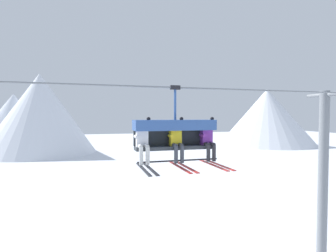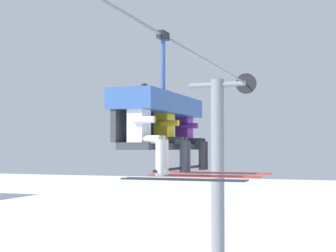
{
  "view_description": "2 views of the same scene",
  "coord_description": "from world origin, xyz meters",
  "px_view_note": "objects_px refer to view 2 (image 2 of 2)",
  "views": [
    {
      "loc": [
        -0.62,
        -7.99,
        7.14
      ],
      "look_at": [
        1.49,
        -0.78,
        6.87
      ],
      "focal_mm": 28.0,
      "sensor_mm": 36.0,
      "label": 1
    },
    {
      "loc": [
        -5.72,
        -3.63,
        6.21
      ],
      "look_at": [
        1.7,
        -0.88,
        6.56
      ],
      "focal_mm": 55.0,
      "sensor_mm": 36.0,
      "label": 2
    }
  ],
  "objects_px": {
    "skier_yellow": "(172,131)",
    "lift_tower_far": "(219,219)",
    "chairlift_chair": "(159,114)",
    "skier_purple": "(191,133)",
    "skier_white": "(147,129)"
  },
  "relations": [
    {
      "from": "lift_tower_far",
      "to": "chairlift_chair",
      "type": "xyz_separation_m",
      "value": [
        -6.31,
        -0.71,
        2.45
      ]
    },
    {
      "from": "chairlift_chair",
      "to": "skier_white",
      "type": "bearing_deg",
      "value": -167.55
    },
    {
      "from": "lift_tower_far",
      "to": "chairlift_chair",
      "type": "distance_m",
      "value": 6.8
    },
    {
      "from": "lift_tower_far",
      "to": "skier_white",
      "type": "height_order",
      "value": "lift_tower_far"
    },
    {
      "from": "lift_tower_far",
      "to": "skier_yellow",
      "type": "xyz_separation_m",
      "value": [
        -6.3,
        -0.92,
        2.18
      ]
    },
    {
      "from": "chairlift_chair",
      "to": "skier_purple",
      "type": "relative_size",
      "value": 1.4
    },
    {
      "from": "chairlift_chair",
      "to": "skier_yellow",
      "type": "height_order",
      "value": "chairlift_chair"
    },
    {
      "from": "skier_white",
      "to": "skier_purple",
      "type": "height_order",
      "value": "same"
    },
    {
      "from": "skier_white",
      "to": "skier_yellow",
      "type": "relative_size",
      "value": 1.0
    },
    {
      "from": "chairlift_chair",
      "to": "skier_yellow",
      "type": "xyz_separation_m",
      "value": [
        0.0,
        -0.21,
        -0.27
      ]
    },
    {
      "from": "lift_tower_far",
      "to": "chairlift_chair",
      "type": "height_order",
      "value": "lift_tower_far"
    },
    {
      "from": "skier_white",
      "to": "skier_yellow",
      "type": "height_order",
      "value": "same"
    },
    {
      "from": "skier_yellow",
      "to": "lift_tower_far",
      "type": "bearing_deg",
      "value": 8.33
    },
    {
      "from": "chairlift_chair",
      "to": "skier_purple",
      "type": "xyz_separation_m",
      "value": [
        0.98,
        -0.21,
        -0.27
      ]
    },
    {
      "from": "skier_white",
      "to": "skier_yellow",
      "type": "distance_m",
      "value": 0.97
    }
  ]
}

